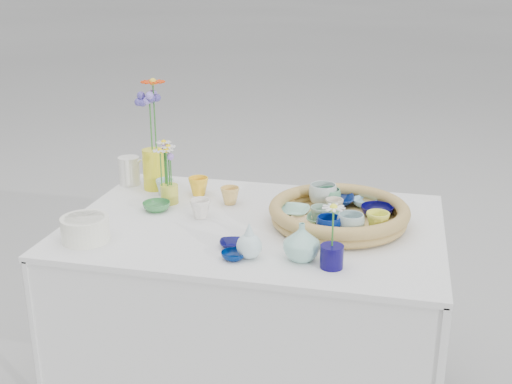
# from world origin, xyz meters

# --- Properties ---
(wicker_tray) EXTENTS (0.47, 0.47, 0.08)m
(wicker_tray) POSITION_xyz_m (0.28, 0.05, 0.80)
(wicker_tray) COLOR olive
(wicker_tray) RESTS_ON display_table
(tray_ceramic_0) EXTENTS (0.15, 0.15, 0.03)m
(tray_ceramic_0) POSITION_xyz_m (0.25, 0.20, 0.80)
(tray_ceramic_0) COLOR navy
(tray_ceramic_0) RESTS_ON wicker_tray
(tray_ceramic_1) EXTENTS (0.13, 0.13, 0.03)m
(tray_ceramic_1) POSITION_xyz_m (0.40, 0.12, 0.80)
(tray_ceramic_1) COLOR #06043C
(tray_ceramic_1) RESTS_ON wicker_tray
(tray_ceramic_2) EXTENTS (0.09, 0.09, 0.07)m
(tray_ceramic_2) POSITION_xyz_m (0.41, -0.04, 0.82)
(tray_ceramic_2) COLOR #E3E748
(tray_ceramic_2) RESTS_ON wicker_tray
(tray_ceramic_3) EXTENTS (0.14, 0.14, 0.03)m
(tray_ceramic_3) POSITION_xyz_m (0.25, -0.00, 0.80)
(tray_ceramic_3) COLOR #4A805B
(tray_ceramic_3) RESTS_ON wicker_tray
(tray_ceramic_4) EXTENTS (0.08, 0.08, 0.06)m
(tray_ceramic_4) POSITION_xyz_m (0.23, -0.01, 0.81)
(tray_ceramic_4) COLOR gray
(tray_ceramic_4) RESTS_ON wicker_tray
(tray_ceramic_5) EXTENTS (0.12, 0.12, 0.03)m
(tray_ceramic_5) POSITION_xyz_m (0.12, 0.05, 0.80)
(tray_ceramic_5) COLOR #8BC5B1
(tray_ceramic_5) RESTS_ON wicker_tray
(tray_ceramic_6) EXTENTS (0.11, 0.11, 0.08)m
(tray_ceramic_6) POSITION_xyz_m (0.21, 0.17, 0.82)
(tray_ceramic_6) COLOR #B6C5C2
(tray_ceramic_6) RESTS_ON wicker_tray
(tray_ceramic_7) EXTENTS (0.07, 0.07, 0.06)m
(tray_ceramic_7) POSITION_xyz_m (0.26, 0.09, 0.81)
(tray_ceramic_7) COLOR beige
(tray_ceramic_7) RESTS_ON wicker_tray
(tray_ceramic_8) EXTENTS (0.11, 0.11, 0.03)m
(tray_ceramic_8) POSITION_xyz_m (0.36, 0.20, 0.80)
(tray_ceramic_8) COLOR #8ABCDB
(tray_ceramic_8) RESTS_ON wicker_tray
(tray_ceramic_9) EXTENTS (0.11, 0.11, 0.06)m
(tray_ceramic_9) POSITION_xyz_m (0.26, -0.09, 0.81)
(tray_ceramic_9) COLOR navy
(tray_ceramic_9) RESTS_ON wicker_tray
(tray_ceramic_10) EXTENTS (0.11, 0.11, 0.02)m
(tray_ceramic_10) POSITION_xyz_m (0.17, -0.04, 0.80)
(tray_ceramic_10) COLOR #FFD093
(tray_ceramic_10) RESTS_ON wicker_tray
(tray_ceramic_11) EXTENTS (0.11, 0.11, 0.07)m
(tray_ceramic_11) POSITION_xyz_m (0.33, -0.07, 0.82)
(tray_ceramic_11) COLOR #9DBAB9
(tray_ceramic_11) RESTS_ON wicker_tray
(tray_ceramic_12) EXTENTS (0.09, 0.09, 0.07)m
(tray_ceramic_12) POSITION_xyz_m (0.23, 0.17, 0.82)
(tray_ceramic_12) COLOR #599F76
(tray_ceramic_12) RESTS_ON wicker_tray
(loose_ceramic_0) EXTENTS (0.09, 0.09, 0.07)m
(loose_ceramic_0) POSITION_xyz_m (-0.27, 0.23, 0.80)
(loose_ceramic_0) COLOR yellow
(loose_ceramic_0) RESTS_ON display_table
(loose_ceramic_1) EXTENTS (0.08, 0.08, 0.06)m
(loose_ceramic_1) POSITION_xyz_m (-0.13, 0.16, 0.80)
(loose_ceramic_1) COLOR #DDB158
(loose_ceramic_1) RESTS_ON display_table
(loose_ceramic_2) EXTENTS (0.11, 0.11, 0.03)m
(loose_ceramic_2) POSITION_xyz_m (-0.37, 0.04, 0.78)
(loose_ceramic_2) COLOR #367C40
(loose_ceramic_2) RESTS_ON display_table
(loose_ceramic_3) EXTENTS (0.09, 0.09, 0.07)m
(loose_ceramic_3) POSITION_xyz_m (-0.19, 0.00, 0.80)
(loose_ceramic_3) COLOR white
(loose_ceramic_3) RESTS_ON display_table
(loose_ceramic_4) EXTENTS (0.10, 0.10, 0.02)m
(loose_ceramic_4) POSITION_xyz_m (-0.02, -0.21, 0.77)
(loose_ceramic_4) COLOR #060641
(loose_ceramic_4) RESTS_ON display_table
(loose_ceramic_5) EXTENTS (0.08, 0.08, 0.06)m
(loose_ceramic_5) POSITION_xyz_m (-0.40, 0.20, 0.80)
(loose_ceramic_5) COLOR #A9CBC3
(loose_ceramic_5) RESTS_ON display_table
(loose_ceramic_6) EXTENTS (0.08, 0.08, 0.02)m
(loose_ceramic_6) POSITION_xyz_m (0.00, -0.30, 0.78)
(loose_ceramic_6) COLOR #001853
(loose_ceramic_6) RESTS_ON display_table
(fluted_bowl) EXTENTS (0.20, 0.20, 0.08)m
(fluted_bowl) POSITION_xyz_m (-0.49, -0.27, 0.80)
(fluted_bowl) COLOR white
(fluted_bowl) RESTS_ON display_table
(bud_vase_paleblue) EXTENTS (0.08, 0.08, 0.12)m
(bud_vase_paleblue) POSITION_xyz_m (0.05, -0.28, 0.82)
(bud_vase_paleblue) COLOR silver
(bud_vase_paleblue) RESTS_ON display_table
(bud_vase_seafoam) EXTENTS (0.13, 0.13, 0.12)m
(bud_vase_seafoam) POSITION_xyz_m (0.20, -0.25, 0.82)
(bud_vase_seafoam) COLOR #8EC7B7
(bud_vase_seafoam) RESTS_ON display_table
(bud_vase_cobalt) EXTENTS (0.08, 0.08, 0.07)m
(bud_vase_cobalt) POSITION_xyz_m (0.30, -0.28, 0.80)
(bud_vase_cobalt) COLOR #0B0547
(bud_vase_cobalt) RESTS_ON display_table
(single_daisy) EXTENTS (0.09, 0.09, 0.14)m
(single_daisy) POSITION_xyz_m (0.30, -0.28, 0.89)
(single_daisy) COLOR white
(single_daisy) RESTS_ON bud_vase_cobalt
(tall_vase_yellow) EXTENTS (0.10, 0.10, 0.16)m
(tall_vase_yellow) POSITION_xyz_m (-0.47, 0.26, 0.84)
(tall_vase_yellow) COLOR yellow
(tall_vase_yellow) RESTS_ON display_table
(gerbera) EXTENTS (0.13, 0.13, 0.28)m
(gerbera) POSITION_xyz_m (-0.46, 0.28, 1.06)
(gerbera) COLOR red
(gerbera) RESTS_ON tall_vase_yellow
(hydrangea) EXTENTS (0.09, 0.09, 0.27)m
(hydrangea) POSITION_xyz_m (-0.47, 0.26, 1.02)
(hydrangea) COLOR #4A3F98
(hydrangea) RESTS_ON tall_vase_yellow
(white_pitcher) EXTENTS (0.14, 0.12, 0.11)m
(white_pitcher) POSITION_xyz_m (-0.59, 0.29, 0.82)
(white_pitcher) COLOR silver
(white_pitcher) RESTS_ON display_table
(daisy_cup) EXTENTS (0.07, 0.07, 0.07)m
(daisy_cup) POSITION_xyz_m (-0.35, 0.12, 0.80)
(daisy_cup) COLOR gold
(daisy_cup) RESTS_ON display_table
(daisy_posy) EXTENTS (0.10, 0.10, 0.17)m
(daisy_posy) POSITION_xyz_m (-0.36, 0.12, 0.92)
(daisy_posy) COLOR silver
(daisy_posy) RESTS_ON daisy_cup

